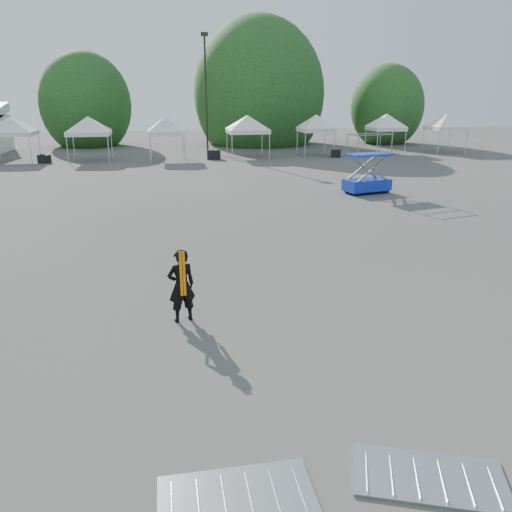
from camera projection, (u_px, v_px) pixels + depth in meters
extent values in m
plane|color=#474442|center=(210.00, 283.00, 13.83)|extent=(120.00, 120.00, 0.00)
cylinder|color=black|center=(206.00, 96.00, 42.76)|extent=(0.16, 0.16, 9.50)
cube|color=black|center=(204.00, 34.00, 41.24)|extent=(0.60, 0.25, 0.30)
cylinder|color=#382314|center=(89.00, 134.00, 49.41)|extent=(0.36, 0.36, 2.27)
ellipsoid|color=#1A4416|center=(86.00, 105.00, 48.54)|extent=(4.16, 4.16, 4.78)
cylinder|color=#382314|center=(259.00, 130.00, 51.40)|extent=(0.36, 0.36, 2.80)
ellipsoid|color=#1A4416|center=(259.00, 95.00, 50.33)|extent=(5.12, 5.12, 5.89)
cylinder|color=#382314|center=(385.00, 133.00, 51.94)|extent=(0.36, 0.36, 2.10)
ellipsoid|color=#1A4416|center=(387.00, 107.00, 51.13)|extent=(3.84, 3.84, 4.42)
cylinder|color=silver|center=(30.00, 150.00, 36.95)|extent=(0.06, 0.06, 2.00)
cylinder|color=silver|center=(40.00, 146.00, 39.81)|extent=(0.06, 0.06, 2.00)
cube|color=white|center=(12.00, 134.00, 37.78)|extent=(3.27, 3.27, 0.30)
pyramid|color=white|center=(9.00, 117.00, 37.39)|extent=(4.62, 4.62, 1.10)
cylinder|color=silver|center=(68.00, 150.00, 36.81)|extent=(0.06, 0.06, 2.00)
cylinder|color=silver|center=(109.00, 149.00, 37.33)|extent=(0.06, 0.06, 2.00)
cylinder|color=silver|center=(74.00, 146.00, 39.54)|extent=(0.06, 0.06, 2.00)
cylinder|color=silver|center=(112.00, 145.00, 40.06)|extent=(0.06, 0.06, 2.00)
cube|color=white|center=(89.00, 133.00, 38.10)|extent=(3.13, 3.13, 0.30)
pyramid|color=white|center=(87.00, 116.00, 37.71)|extent=(4.43, 4.43, 1.10)
cylinder|color=silver|center=(150.00, 149.00, 37.29)|extent=(0.06, 0.06, 2.00)
cylinder|color=silver|center=(185.00, 149.00, 37.74)|extent=(0.06, 0.06, 2.00)
cylinder|color=silver|center=(151.00, 146.00, 39.67)|extent=(0.06, 0.06, 2.00)
cylinder|color=silver|center=(183.00, 145.00, 40.12)|extent=(0.06, 0.06, 2.00)
cube|color=white|center=(167.00, 133.00, 38.37)|extent=(2.75, 2.75, 0.30)
pyramid|color=white|center=(166.00, 116.00, 37.98)|extent=(3.89, 3.89, 1.10)
cylinder|color=silver|center=(232.00, 147.00, 38.78)|extent=(0.06, 0.06, 2.00)
cylinder|color=silver|center=(269.00, 146.00, 39.30)|extent=(0.06, 0.06, 2.00)
cylinder|color=silver|center=(227.00, 144.00, 41.56)|extent=(0.06, 0.06, 2.00)
cylinder|color=silver|center=(262.00, 143.00, 42.09)|extent=(0.06, 0.06, 2.00)
cube|color=white|center=(248.00, 131.00, 40.10)|extent=(3.18, 3.18, 0.30)
pyramid|color=white|center=(248.00, 115.00, 39.71)|extent=(4.50, 4.50, 1.10)
cylinder|color=silver|center=(305.00, 145.00, 40.45)|extent=(0.06, 0.06, 2.00)
cylinder|color=silver|center=(334.00, 144.00, 40.88)|extent=(0.06, 0.06, 2.00)
cylinder|color=silver|center=(297.00, 142.00, 42.76)|extent=(0.06, 0.06, 2.00)
cylinder|color=silver|center=(325.00, 142.00, 43.20)|extent=(0.06, 0.06, 2.00)
cube|color=white|center=(316.00, 130.00, 41.49)|extent=(2.68, 2.68, 0.30)
pyramid|color=white|center=(316.00, 114.00, 41.10)|extent=(3.79, 3.79, 1.10)
cylinder|color=silver|center=(377.00, 143.00, 41.90)|extent=(0.06, 0.06, 2.00)
cylinder|color=silver|center=(405.00, 143.00, 42.34)|extent=(0.06, 0.06, 2.00)
cylinder|color=silver|center=(365.00, 140.00, 44.26)|extent=(0.06, 0.06, 2.00)
cylinder|color=silver|center=(392.00, 140.00, 44.71)|extent=(0.06, 0.06, 2.00)
cube|color=white|center=(386.00, 129.00, 42.97)|extent=(2.73, 2.73, 0.30)
pyramid|color=white|center=(387.00, 114.00, 42.58)|extent=(3.86, 3.86, 1.10)
cylinder|color=silver|center=(438.00, 142.00, 42.44)|extent=(0.06, 0.06, 2.00)
cylinder|color=silver|center=(466.00, 142.00, 42.90)|extent=(0.06, 0.06, 2.00)
cylinder|color=silver|center=(423.00, 140.00, 44.88)|extent=(0.06, 0.06, 2.00)
cylinder|color=silver|center=(450.00, 139.00, 45.34)|extent=(0.06, 0.06, 2.00)
cube|color=white|center=(446.00, 128.00, 43.56)|extent=(2.81, 2.81, 0.30)
pyramid|color=white|center=(447.00, 113.00, 43.17)|extent=(3.98, 3.98, 1.10)
imported|color=black|center=(181.00, 286.00, 11.28)|extent=(0.72, 0.57, 1.73)
cube|color=orange|center=(181.00, 274.00, 11.01)|extent=(0.14, 0.02, 1.04)
cube|color=#0E1DB9|center=(367.00, 185.00, 26.10)|extent=(2.56, 1.67, 0.59)
cube|color=#0E1DB9|center=(369.00, 154.00, 25.61)|extent=(2.45, 1.60, 0.10)
cylinder|color=black|center=(358.00, 193.00, 25.42)|extent=(0.38, 0.22, 0.35)
cylinder|color=black|center=(386.00, 190.00, 26.09)|extent=(0.38, 0.22, 0.35)
cylinder|color=black|center=(347.00, 189.00, 26.27)|extent=(0.38, 0.22, 0.35)
cylinder|color=black|center=(375.00, 187.00, 26.94)|extent=(0.38, 0.22, 0.35)
cube|color=#A3A6AB|center=(237.00, 496.00, 6.49)|extent=(2.04, 1.03, 0.05)
cube|color=#A3A6AB|center=(429.00, 478.00, 6.80)|extent=(2.26, 1.68, 0.05)
cube|color=black|center=(44.00, 159.00, 37.35)|extent=(0.96, 0.87, 0.61)
cube|color=black|center=(214.00, 155.00, 39.48)|extent=(1.11, 0.97, 0.73)
cube|color=black|center=(336.00, 153.00, 40.74)|extent=(0.95, 0.84, 0.61)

